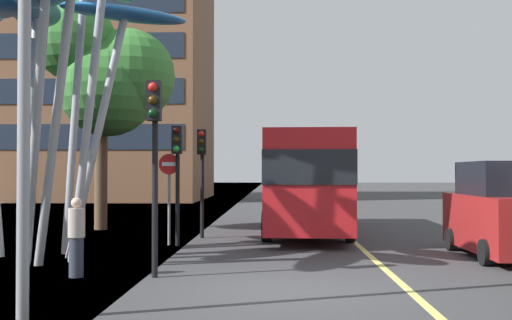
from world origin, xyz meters
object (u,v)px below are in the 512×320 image
(red_bus, at_px, (307,177))
(no_entry_sign, at_px, (169,184))
(traffic_light_kerb_near, at_px, (154,136))
(pedestrian, at_px, (76,237))
(traffic_light_island_mid, at_px, (202,159))
(car_parked_mid, at_px, (503,213))
(leaf_sculpture, at_px, (20,3))
(traffic_light_kerb_far, at_px, (177,159))

(red_bus, height_order, no_entry_sign, red_bus)
(traffic_light_kerb_near, height_order, pedestrian, traffic_light_kerb_near)
(traffic_light_island_mid, distance_m, pedestrian, 7.91)
(car_parked_mid, bearing_deg, traffic_light_kerb_near, -157.75)
(traffic_light_kerb_near, bearing_deg, red_bus, 69.79)
(leaf_sculpture, relative_size, pedestrian, 5.93)
(traffic_light_island_mid, xyz_separation_m, car_parked_mid, (7.99, -4.32, -1.42))
(no_entry_sign, bearing_deg, pedestrian, -99.44)
(red_bus, xyz_separation_m, car_parked_mid, (4.54, -6.26, -0.84))
(traffic_light_kerb_far, distance_m, traffic_light_island_mid, 2.21)
(traffic_light_kerb_near, distance_m, traffic_light_island_mid, 7.62)
(leaf_sculpture, distance_m, traffic_light_island_mid, 7.40)
(traffic_light_kerb_far, height_order, pedestrian, traffic_light_kerb_far)
(leaf_sculpture, bearing_deg, traffic_light_kerb_near, -33.15)
(red_bus, height_order, leaf_sculpture, leaf_sculpture)
(no_entry_sign, bearing_deg, red_bus, 42.95)
(leaf_sculpture, distance_m, car_parked_mid, 12.88)
(traffic_light_island_mid, distance_m, car_parked_mid, 9.19)
(traffic_light_kerb_far, bearing_deg, pedestrian, -102.53)
(leaf_sculpture, height_order, car_parked_mid, leaf_sculpture)
(no_entry_sign, bearing_deg, traffic_light_kerb_near, -83.38)
(traffic_light_kerb_far, bearing_deg, traffic_light_island_mid, 78.09)
(traffic_light_kerb_far, xyz_separation_m, pedestrian, (-1.19, -5.38, -1.69))
(leaf_sculpture, bearing_deg, traffic_light_island_mid, 53.60)
(traffic_light_kerb_near, relative_size, traffic_light_island_mid, 1.13)
(traffic_light_kerb_near, bearing_deg, traffic_light_island_mid, 89.52)
(traffic_light_island_mid, bearing_deg, car_parked_mid, -28.42)
(pedestrian, bearing_deg, red_bus, 61.70)
(traffic_light_island_mid, height_order, no_entry_sign, traffic_light_island_mid)
(traffic_light_kerb_far, height_order, traffic_light_island_mid, traffic_light_island_mid)
(car_parked_mid, xyz_separation_m, pedestrian, (-9.64, -3.22, -0.30))
(leaf_sculpture, xyz_separation_m, no_entry_sign, (3.09, 3.22, -4.45))
(red_bus, relative_size, traffic_light_island_mid, 3.04)
(pedestrian, relative_size, no_entry_sign, 0.61)
(leaf_sculpture, xyz_separation_m, car_parked_mid, (11.80, 0.85, -5.10))
(red_bus, xyz_separation_m, traffic_light_kerb_near, (-3.52, -9.56, 0.90))
(leaf_sculpture, relative_size, traffic_light_island_mid, 2.74)
(traffic_light_island_mid, xyz_separation_m, no_entry_sign, (-0.72, -1.95, -0.77))
(traffic_light_kerb_near, height_order, car_parked_mid, traffic_light_kerb_near)
(red_bus, relative_size, no_entry_sign, 4.00)
(car_parked_mid, xyz_separation_m, no_entry_sign, (-8.71, 2.37, 0.65))
(red_bus, bearing_deg, car_parked_mid, -54.08)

